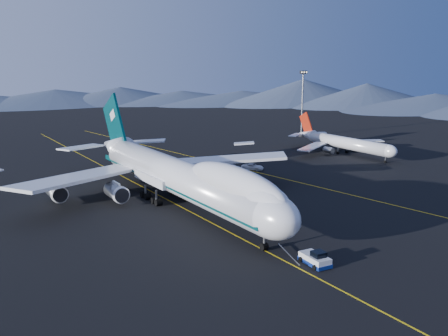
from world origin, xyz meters
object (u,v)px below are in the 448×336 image
boeing_747 (178,176)px  floodlight_mast (302,104)px  pushback_tug (315,260)px  second_jet (344,143)px  service_van (253,167)px

boeing_747 → floodlight_mast: size_ratio=3.14×
pushback_tug → second_jet: bearing=46.7°
floodlight_mast → second_jet: bearing=-110.7°
boeing_747 → pushback_tug: (2.66, -34.28, -5.17)m
second_jet → floodlight_mast: (12.15, 32.17, 8.42)m
service_van → floodlight_mast: (47.02, 35.36, 10.93)m
boeing_747 → pushback_tug: bearing=-85.6°
pushback_tug → floodlight_mast: size_ratio=0.21×
pushback_tug → floodlight_mast: 115.37m
pushback_tug → second_jet: 83.31m
service_van → floodlight_mast: bearing=1.3°
boeing_747 → second_jet: size_ratio=1.90×
second_jet → pushback_tug: bearing=-119.5°
boeing_747 → service_van: size_ratio=13.03×
second_jet → floodlight_mast: floodlight_mast is taller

